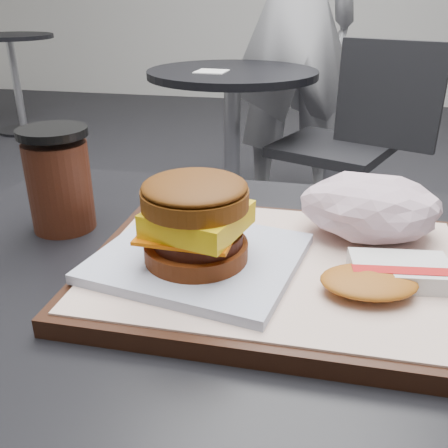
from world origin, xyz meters
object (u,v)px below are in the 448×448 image
(breakfast_sandwich, at_px, (197,229))
(neighbor_chair, at_px, (351,137))
(customer_table, at_px, (253,422))
(hash_brown, at_px, (386,276))
(neighbor_table, at_px, (232,118))
(patron, at_px, (295,21))
(coffee_cup, at_px, (59,182))
(serving_tray, at_px, (279,270))
(crumpled_wrapper, at_px, (370,207))

(breakfast_sandwich, bearing_deg, neighbor_chair, 82.74)
(customer_table, xyz_separation_m, neighbor_chair, (0.15, 1.60, -0.07))
(customer_table, relative_size, neighbor_chair, 0.91)
(hash_brown, height_order, neighbor_table, hash_brown)
(neighbor_table, height_order, patron, patron)
(hash_brown, bearing_deg, coffee_cup, 165.88)
(neighbor_table, bearing_deg, hash_brown, -74.22)
(serving_tray, relative_size, breakfast_sandwich, 1.75)
(hash_brown, bearing_deg, crumpled_wrapper, 95.95)
(breakfast_sandwich, height_order, neighbor_table, breakfast_sandwich)
(customer_table, distance_m, coffee_cup, 0.36)
(patron, bearing_deg, crumpled_wrapper, 74.22)
(neighbor_chair, xyz_separation_m, patron, (-0.29, 0.54, 0.41))
(hash_brown, xyz_separation_m, coffee_cup, (-0.37, 0.09, 0.03))
(customer_table, height_order, neighbor_table, customer_table)
(neighbor_table, bearing_deg, breakfast_sandwich, -80.02)
(customer_table, relative_size, coffee_cup, 6.43)
(neighbor_chair, distance_m, patron, 0.74)
(serving_tray, relative_size, neighbor_chair, 0.43)
(neighbor_table, bearing_deg, neighbor_chair, -5.86)
(crumpled_wrapper, bearing_deg, breakfast_sandwich, -147.37)
(customer_table, height_order, serving_tray, serving_tray)
(serving_tray, distance_m, crumpled_wrapper, 0.13)
(serving_tray, bearing_deg, neighbor_chair, 85.42)
(serving_tray, xyz_separation_m, breakfast_sandwich, (-0.08, -0.03, 0.05))
(breakfast_sandwich, height_order, coffee_cup, coffee_cup)
(serving_tray, bearing_deg, patron, 94.49)
(coffee_cup, height_order, neighbor_chair, coffee_cup)
(neighbor_chair, bearing_deg, coffee_cup, -104.74)
(customer_table, distance_m, neighbor_table, 1.69)
(breakfast_sandwich, distance_m, patron, 2.15)
(neighbor_table, bearing_deg, coffee_cup, -86.42)
(coffee_cup, distance_m, neighbor_chair, 1.60)
(neighbor_chair, bearing_deg, breakfast_sandwich, -97.26)
(crumpled_wrapper, bearing_deg, serving_tray, -137.54)
(neighbor_table, relative_size, patron, 0.41)
(customer_table, xyz_separation_m, breakfast_sandwich, (-0.06, -0.01, 0.24))
(hash_brown, distance_m, neighbor_chair, 1.64)
(breakfast_sandwich, bearing_deg, neighbor_table, 99.98)
(crumpled_wrapper, distance_m, neighbor_chair, 1.53)
(neighbor_chair, height_order, patron, patron)
(neighbor_chair, bearing_deg, hash_brown, -90.98)
(breakfast_sandwich, relative_size, coffee_cup, 1.75)
(customer_table, bearing_deg, patron, 93.92)
(serving_tray, xyz_separation_m, patron, (-0.17, 2.12, 0.14))
(coffee_cup, relative_size, patron, 0.07)
(serving_tray, bearing_deg, crumpled_wrapper, 42.46)
(hash_brown, xyz_separation_m, neighbor_chair, (0.03, 1.61, -0.29))
(neighbor_table, distance_m, neighbor_chair, 0.50)
(hash_brown, xyz_separation_m, crumpled_wrapper, (-0.01, 0.11, 0.02))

